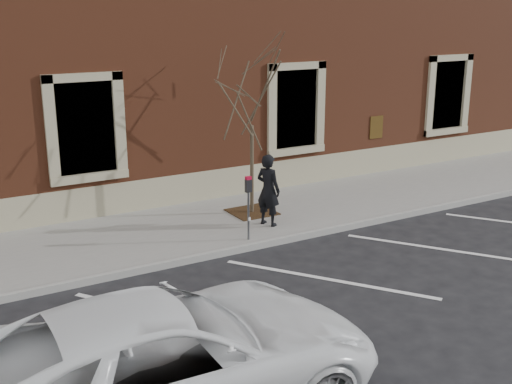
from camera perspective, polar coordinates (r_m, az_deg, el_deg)
ground at (r=14.51m, az=1.20°, el=-4.75°), size 120.00×120.00×0.00m
sidewalk_near at (r=15.91m, az=-2.09°, el=-2.56°), size 40.00×3.50×0.15m
curb_near at (r=14.44m, az=1.31°, el=-4.53°), size 40.00×0.12×0.15m
parking_stripes at (r=12.82m, az=6.38°, el=-7.72°), size 28.00×4.40×0.01m
building_civic at (r=20.59m, az=-10.33°, el=12.58°), size 40.00×8.62×8.00m
man at (r=15.13m, az=1.10°, el=0.18°), size 0.63×0.74×1.73m
parking_meter at (r=14.10m, az=-0.68°, el=-0.36°), size 0.13×0.10×1.46m
tree_grate at (r=16.29m, az=-0.36°, el=-1.78°), size 1.07×1.07×0.03m
sapling at (r=15.66m, az=-0.38°, el=8.13°), size 2.44×2.44×4.06m
white_truck at (r=8.57m, az=-8.24°, el=-14.51°), size 5.92×2.84×1.63m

